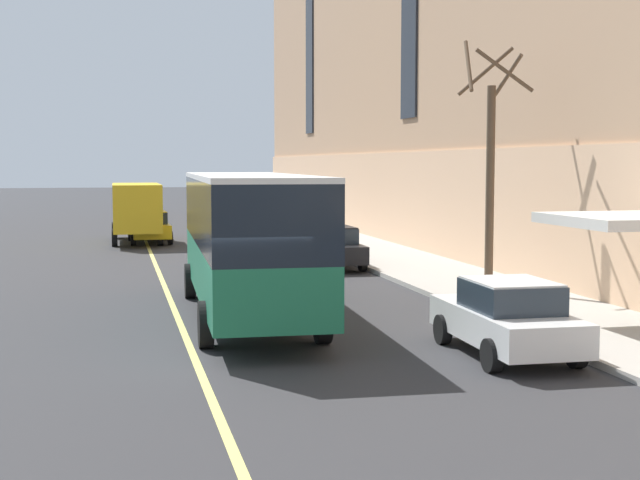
# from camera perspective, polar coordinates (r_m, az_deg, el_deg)

# --- Properties ---
(ground_plane) EXTENTS (260.00, 260.00, 0.00)m
(ground_plane) POSITION_cam_1_polar(r_m,az_deg,el_deg) (18.08, -5.16, -7.47)
(ground_plane) COLOR #303033
(sidewalk) EXTENTS (4.08, 160.00, 0.15)m
(sidewalk) POSITION_cam_1_polar(r_m,az_deg,el_deg) (23.53, 14.81, -4.54)
(sidewalk) COLOR #ADA89E
(sidewalk) RESTS_ON ground
(city_bus) EXTENTS (3.11, 11.10, 3.61)m
(city_bus) POSITION_cam_1_polar(r_m,az_deg,el_deg) (22.11, -4.67, 0.28)
(city_bus) COLOR #1E704C
(city_bus) RESTS_ON ground
(parked_car_darkgray_0) EXTENTS (2.14, 4.85, 1.56)m
(parked_car_darkgray_0) POSITION_cam_1_polar(r_m,az_deg,el_deg) (44.50, -3.01, 0.94)
(parked_car_darkgray_0) COLOR #4C4C51
(parked_car_darkgray_0) RESTS_ON ground
(parked_car_black_1) EXTENTS (1.98, 4.55, 1.56)m
(parked_car_black_1) POSITION_cam_1_polar(r_m,az_deg,el_deg) (33.03, 0.70, -0.45)
(parked_car_black_1) COLOR black
(parked_car_black_1) RESTS_ON ground
(parked_car_white_2) EXTENTS (2.00, 4.33, 1.56)m
(parked_car_white_2) POSITION_cam_1_polar(r_m,az_deg,el_deg) (18.36, 11.87, -4.88)
(parked_car_white_2) COLOR silver
(parked_car_white_2) RESTS_ON ground
(box_truck) EXTENTS (2.35, 7.49, 2.90)m
(box_truck) POSITION_cam_1_polar(r_m,az_deg,el_deg) (44.10, -11.69, 1.96)
(box_truck) COLOR gold
(box_truck) RESTS_ON ground
(taxi_cab) EXTENTS (2.06, 4.30, 1.56)m
(taxi_cab) POSITION_cam_1_polar(r_m,az_deg,el_deg) (44.27, -10.84, 0.83)
(taxi_cab) COLOR yellow
(taxi_cab) RESTS_ON ground
(street_tree_mid_block) EXTENTS (1.89, 1.93, 7.39)m
(street_tree_mid_block) POSITION_cam_1_polar(r_m,az_deg,el_deg) (26.78, 10.83, 4.82)
(street_tree_mid_block) COLOR brown
(street_tree_mid_block) RESTS_ON sidewalk
(lane_centerline) EXTENTS (0.16, 140.00, 0.01)m
(lane_centerline) POSITION_cam_1_polar(r_m,az_deg,el_deg) (20.92, -8.74, -5.80)
(lane_centerline) COLOR #E0D66B
(lane_centerline) RESTS_ON ground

